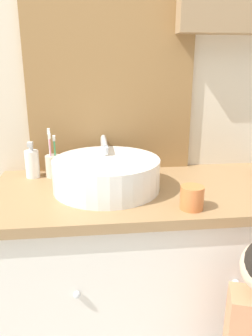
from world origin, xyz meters
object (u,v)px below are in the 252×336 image
toothbrush_holder (53,164)px  drinking_cup (192,198)px  sink_basin (107,173)px  soap_dispenser (32,163)px

toothbrush_holder → drinking_cup: 0.61m
sink_basin → toothbrush_holder: bearing=142.8°
toothbrush_holder → soap_dispenser: size_ratio=1.34×
toothbrush_holder → soap_dispenser: bearing=178.3°
drinking_cup → soap_dispenser: bearing=146.1°
sink_basin → drinking_cup: bearing=-38.7°
drinking_cup → sink_basin: bearing=141.3°
sink_basin → soap_dispenser: size_ratio=2.98×
toothbrush_holder → drinking_cup: size_ratio=2.61×
sink_basin → toothbrush_holder: size_ratio=2.23×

